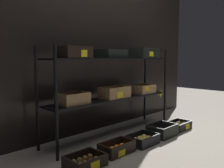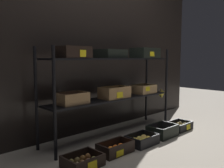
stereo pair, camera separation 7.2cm
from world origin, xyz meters
The scene contains 8 objects.
ground_plane centered at (0.00, 0.00, 0.00)m, with size 10.00×10.00×0.00m, color gray.
storefront_wall centered at (0.00, 0.38, 1.15)m, with size 4.19×0.12×2.30m, color black.
display_rack centered at (0.03, -0.01, 0.72)m, with size 1.93×0.38×1.07m.
crate_ground_kiwi centered at (-0.79, -0.45, 0.04)m, with size 0.32×0.26×0.11m.
crate_ground_tangerine centered at (-0.38, -0.45, 0.04)m, with size 0.35×0.21×0.12m.
crate_ground_apple_gold centered at (0.01, -0.47, 0.04)m, with size 0.33×0.24×0.11m.
crate_ground_plum centered at (0.41, -0.46, 0.05)m, with size 0.34×0.26×0.14m.
crate_ground_rightmost_kiwi centered at (0.81, -0.45, 0.04)m, with size 0.33×0.24×0.10m.
Camera 2 is at (-2.03, -2.11, 0.95)m, focal length 39.22 mm.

